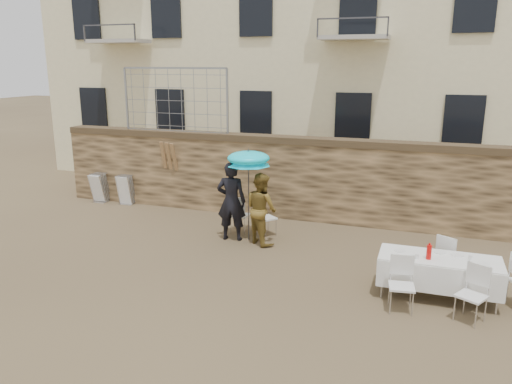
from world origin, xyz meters
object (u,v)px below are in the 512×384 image
(couple_chair_right, at_px, (266,217))
(table_chair_front_right, at_px, (472,295))
(chair_stack_right, at_px, (128,189))
(couple_chair_left, at_px, (240,214))
(chair_stack_left, at_px, (103,186))
(man_suit, at_px, (231,201))
(umbrella, at_px, (248,161))
(table_chair_front_left, at_px, (402,285))
(woman_dress, at_px, (261,209))
(banquet_table, at_px, (440,260))
(table_chair_back, at_px, (449,258))
(soda_bottle, at_px, (429,252))

(couple_chair_right, xyz_separation_m, table_chair_front_right, (4.47, -2.94, 0.00))
(table_chair_front_right, distance_m, chair_stack_right, 10.28)
(couple_chair_left, relative_size, chair_stack_left, 1.04)
(man_suit, relative_size, chair_stack_left, 2.08)
(man_suit, height_order, chair_stack_right, man_suit)
(umbrella, distance_m, table_chair_front_left, 4.67)
(couple_chair_right, distance_m, chair_stack_left, 5.91)
(man_suit, bearing_deg, umbrella, -175.04)
(man_suit, height_order, table_chair_front_right, man_suit)
(woman_dress, xyz_separation_m, banquet_table, (3.92, -1.64, -0.12))
(man_suit, xyz_separation_m, umbrella, (0.40, 0.10, 0.98))
(umbrella, relative_size, couple_chair_right, 2.14)
(woman_dress, xyz_separation_m, table_chair_front_right, (4.42, -2.39, -0.37))
(table_chair_front_right, height_order, chair_stack_left, table_chair_front_right)
(chair_stack_left, height_order, chair_stack_right, same)
(man_suit, relative_size, woman_dress, 1.13)
(table_chair_back, bearing_deg, couple_chair_right, 11.25)
(banquet_table, height_order, table_chair_front_left, table_chair_front_left)
(banquet_table, bearing_deg, man_suit, 160.69)
(umbrella, height_order, chair_stack_right, umbrella)
(couple_chair_right, relative_size, table_chair_front_right, 1.00)
(soda_bottle, distance_m, table_chair_back, 1.11)
(woman_dress, height_order, table_chair_back, woman_dress)
(umbrella, bearing_deg, soda_bottle, -24.86)
(woman_dress, relative_size, table_chair_front_left, 1.76)
(man_suit, height_order, couple_chair_right, man_suit)
(man_suit, xyz_separation_m, chair_stack_right, (-4.14, 1.94, -0.50))
(banquet_table, height_order, chair_stack_right, chair_stack_right)
(table_chair_back, bearing_deg, umbrella, 17.80)
(woman_dress, xyz_separation_m, chair_stack_right, (-4.89, 1.94, -0.39))
(table_chair_front_left, bearing_deg, soda_bottle, 48.07)
(chair_stack_left, distance_m, chair_stack_right, 0.90)
(couple_chair_left, relative_size, couple_chair_right, 1.00)
(umbrella, height_order, soda_bottle, umbrella)
(table_chair_front_left, bearing_deg, woman_dress, 136.07)
(table_chair_back, relative_size, chair_stack_left, 1.04)
(banquet_table, bearing_deg, chair_stack_left, 159.77)
(banquet_table, xyz_separation_m, chair_stack_right, (-8.82, 3.58, -0.27))
(banquet_table, bearing_deg, chair_stack_right, 157.89)
(man_suit, distance_m, banquet_table, 4.96)
(couple_chair_left, bearing_deg, chair_stack_right, -19.46)
(woman_dress, height_order, couple_chair_right, woman_dress)
(table_chair_back, height_order, chair_stack_left, table_chair_back)
(soda_bottle, xyz_separation_m, chair_stack_right, (-8.62, 3.73, -0.45))
(soda_bottle, xyz_separation_m, chair_stack_left, (-9.52, 3.73, -0.45))
(couple_chair_right, xyz_separation_m, table_chair_front_left, (3.37, -2.94, 0.00))
(chair_stack_right, bearing_deg, couple_chair_right, -16.05)
(man_suit, bearing_deg, table_chair_front_left, 140.55)
(umbrella, relative_size, chair_stack_right, 2.23)
(umbrella, xyz_separation_m, table_chair_back, (4.47, -0.94, -1.46))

